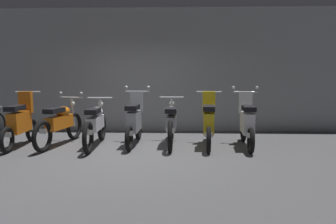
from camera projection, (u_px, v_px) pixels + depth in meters
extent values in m
plane|color=#4C4C4F|center=(128.00, 155.00, 6.24)|extent=(80.00, 80.00, 0.00)
cube|color=gray|center=(143.00, 70.00, 8.78)|extent=(16.00, 0.30, 3.30)
torus|color=black|center=(32.00, 130.00, 7.47)|extent=(0.11, 0.53, 0.53)
torus|color=black|center=(7.00, 140.00, 6.33)|extent=(0.11, 0.53, 0.53)
cube|color=orange|center=(20.00, 122.00, 6.86)|extent=(0.24, 0.74, 0.44)
cube|color=orange|center=(26.00, 102.00, 7.16)|extent=(0.28, 0.13, 0.48)
cube|color=black|center=(15.00, 108.00, 6.67)|extent=(0.26, 0.53, 0.10)
cylinder|color=#B7BABF|center=(28.00, 92.00, 7.27)|extent=(0.56, 0.05, 0.04)
cylinder|color=#B7BABF|center=(30.00, 112.00, 7.37)|extent=(0.06, 0.15, 0.85)
sphere|color=silver|center=(29.00, 98.00, 7.33)|extent=(0.12, 0.12, 0.12)
cube|color=white|center=(7.00, 135.00, 6.34)|extent=(0.16, 0.02, 0.10)
torus|color=black|center=(74.00, 126.00, 7.64)|extent=(0.20, 0.66, 0.65)
torus|color=black|center=(42.00, 136.00, 6.37)|extent=(0.20, 0.66, 0.65)
cube|color=orange|center=(59.00, 122.00, 6.98)|extent=(0.36, 0.86, 0.28)
ellipsoid|color=orange|center=(63.00, 111.00, 7.11)|extent=(0.33, 0.48, 0.22)
cube|color=black|center=(54.00, 110.00, 6.77)|extent=(0.32, 0.55, 0.10)
cylinder|color=#B7BABF|center=(71.00, 98.00, 7.45)|extent=(0.56, 0.13, 0.04)
sphere|color=#B7BABF|center=(61.00, 93.00, 7.49)|extent=(0.07, 0.07, 0.07)
sphere|color=#B7BABF|center=(81.00, 93.00, 7.39)|extent=(0.07, 0.07, 0.07)
cylinder|color=#B7BABF|center=(73.00, 113.00, 7.55)|extent=(0.08, 0.17, 0.65)
sphere|color=silver|center=(72.00, 104.00, 7.52)|extent=(0.12, 0.12, 0.12)
cube|color=white|center=(43.00, 131.00, 6.39)|extent=(0.16, 0.04, 0.10)
torus|color=black|center=(102.00, 127.00, 7.54)|extent=(0.11, 0.65, 0.65)
torus|color=black|center=(88.00, 138.00, 6.25)|extent=(0.11, 0.65, 0.65)
cube|color=silver|center=(95.00, 123.00, 6.87)|extent=(0.25, 0.84, 0.28)
ellipsoid|color=silver|center=(97.00, 112.00, 7.00)|extent=(0.28, 0.45, 0.22)
cube|color=black|center=(93.00, 111.00, 6.66)|extent=(0.26, 0.53, 0.10)
cylinder|color=#B7BABF|center=(100.00, 98.00, 7.36)|extent=(0.56, 0.06, 0.04)
cylinder|color=#B7BABF|center=(101.00, 113.00, 7.45)|extent=(0.06, 0.16, 0.65)
sphere|color=silver|center=(101.00, 104.00, 7.42)|extent=(0.12, 0.12, 0.12)
cube|color=white|center=(88.00, 132.00, 6.26)|extent=(0.16, 0.02, 0.10)
torus|color=black|center=(139.00, 129.00, 7.62)|extent=(0.11, 0.53, 0.53)
torus|color=black|center=(129.00, 138.00, 6.48)|extent=(0.11, 0.53, 0.53)
cube|color=#9EA0A8|center=(134.00, 121.00, 7.01)|extent=(0.25, 0.74, 0.44)
cube|color=#9EA0A8|center=(137.00, 102.00, 7.31)|extent=(0.28, 0.13, 0.48)
cube|color=black|center=(132.00, 107.00, 6.82)|extent=(0.26, 0.53, 0.10)
cylinder|color=#B7BABF|center=(137.00, 92.00, 7.42)|extent=(0.56, 0.06, 0.04)
sphere|color=#B7BABF|center=(126.00, 87.00, 7.43)|extent=(0.07, 0.07, 0.07)
sphere|color=#B7BABF|center=(149.00, 87.00, 7.39)|extent=(0.07, 0.07, 0.07)
cylinder|color=#B7BABF|center=(138.00, 111.00, 7.52)|extent=(0.06, 0.15, 0.85)
sphere|color=silver|center=(138.00, 98.00, 7.48)|extent=(0.12, 0.12, 0.12)
cube|color=white|center=(129.00, 133.00, 6.49)|extent=(0.16, 0.02, 0.10)
torus|color=black|center=(172.00, 126.00, 7.70)|extent=(0.09, 0.65, 0.65)
torus|color=black|center=(170.00, 136.00, 6.41)|extent=(0.09, 0.65, 0.65)
cube|color=#9EA0A8|center=(171.00, 122.00, 7.03)|extent=(0.22, 0.83, 0.28)
ellipsoid|color=#9EA0A8|center=(171.00, 111.00, 7.16)|extent=(0.26, 0.44, 0.22)
cube|color=black|center=(171.00, 110.00, 6.82)|extent=(0.24, 0.52, 0.10)
cylinder|color=#B7BABF|center=(172.00, 97.00, 7.51)|extent=(0.56, 0.04, 0.04)
cylinder|color=#B7BABF|center=(172.00, 113.00, 7.61)|extent=(0.06, 0.16, 0.65)
sphere|color=silver|center=(172.00, 103.00, 7.58)|extent=(0.12, 0.12, 0.12)
cube|color=white|center=(170.00, 131.00, 6.42)|extent=(0.16, 0.01, 0.10)
torus|color=black|center=(208.00, 130.00, 7.46)|extent=(0.13, 0.54, 0.53)
torus|color=black|center=(209.00, 140.00, 6.33)|extent=(0.13, 0.54, 0.53)
cube|color=gold|center=(209.00, 122.00, 6.86)|extent=(0.28, 0.75, 0.44)
cube|color=gold|center=(209.00, 102.00, 7.16)|extent=(0.29, 0.14, 0.48)
cube|color=black|center=(209.00, 108.00, 6.67)|extent=(0.28, 0.54, 0.10)
cylinder|color=#B7BABF|center=(209.00, 92.00, 7.26)|extent=(0.56, 0.08, 0.04)
cylinder|color=#B7BABF|center=(209.00, 112.00, 7.37)|extent=(0.07, 0.15, 0.85)
sphere|color=silver|center=(209.00, 98.00, 7.33)|extent=(0.12, 0.12, 0.12)
cube|color=white|center=(209.00, 135.00, 6.34)|extent=(0.16, 0.03, 0.10)
torus|color=black|center=(243.00, 130.00, 7.40)|extent=(0.13, 0.53, 0.53)
torus|color=black|center=(251.00, 141.00, 6.26)|extent=(0.13, 0.53, 0.53)
cube|color=silver|center=(247.00, 123.00, 6.80)|extent=(0.27, 0.75, 0.44)
cube|color=silver|center=(246.00, 102.00, 7.09)|extent=(0.29, 0.14, 0.48)
cube|color=black|center=(249.00, 108.00, 6.60)|extent=(0.28, 0.54, 0.10)
cylinder|color=#B7BABF|center=(245.00, 92.00, 7.20)|extent=(0.56, 0.07, 0.04)
sphere|color=#B7BABF|center=(233.00, 88.00, 7.22)|extent=(0.07, 0.07, 0.07)
sphere|color=#B7BABF|center=(257.00, 88.00, 7.16)|extent=(0.07, 0.07, 0.07)
cylinder|color=#B7BABF|center=(244.00, 113.00, 7.30)|extent=(0.07, 0.15, 0.85)
sphere|color=silver|center=(245.00, 99.00, 7.26)|extent=(0.12, 0.12, 0.12)
cube|color=white|center=(251.00, 135.00, 6.27)|extent=(0.16, 0.02, 0.10)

